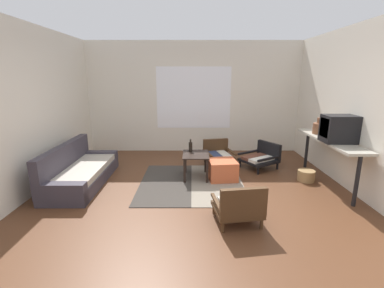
{
  "coord_description": "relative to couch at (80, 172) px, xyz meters",
  "views": [
    {
      "loc": [
        -0.04,
        -3.8,
        1.87
      ],
      "look_at": [
        -0.04,
        0.74,
        0.74
      ],
      "focal_mm": 25.46,
      "sensor_mm": 36.0,
      "label": 1
    }
  ],
  "objects": [
    {
      "name": "ground_plane",
      "position": [
        2.05,
        -0.78,
        -0.22
      ],
      "size": [
        7.8,
        7.8,
        0.0
      ],
      "primitive_type": "plane",
      "color": "#56331E"
    },
    {
      "name": "far_wall_with_window",
      "position": [
        2.05,
        2.28,
        1.13
      ],
      "size": [
        5.6,
        0.13,
        2.7
      ],
      "color": "silver",
      "rests_on": "ground"
    },
    {
      "name": "side_wall_right",
      "position": [
        4.71,
        -0.48,
        1.13
      ],
      "size": [
        0.12,
        6.6,
        2.7
      ],
      "primitive_type": "cube",
      "color": "silver",
      "rests_on": "ground"
    },
    {
      "name": "side_wall_left",
      "position": [
        -0.61,
        -0.48,
        1.13
      ],
      "size": [
        0.12,
        6.6,
        2.7
      ],
      "primitive_type": "cube",
      "color": "silver",
      "rests_on": "ground"
    },
    {
      "name": "area_rug",
      "position": [
        2.0,
        0.01,
        -0.21
      ],
      "size": [
        1.83,
        1.92,
        0.01
      ],
      "color": "#38332D",
      "rests_on": "ground"
    },
    {
      "name": "couch",
      "position": [
        0.0,
        0.0,
        0.0
      ],
      "size": [
        0.76,
        1.93,
        0.71
      ],
      "color": "#38333D",
      "rests_on": "ground"
    },
    {
      "name": "coffee_table",
      "position": [
        2.08,
        0.3,
        0.15
      ],
      "size": [
        0.48,
        0.62,
        0.46
      ],
      "color": "black",
      "rests_on": "ground"
    },
    {
      "name": "armchair_by_window",
      "position": [
        2.58,
        1.15,
        0.02
      ],
      "size": [
        0.7,
        0.72,
        0.51
      ],
      "color": "#472D19",
      "rests_on": "ground"
    },
    {
      "name": "armchair_striped_foreground",
      "position": [
        2.61,
        -1.38,
        0.03
      ],
      "size": [
        0.66,
        0.63,
        0.56
      ],
      "color": "#472D19",
      "rests_on": "ground"
    },
    {
      "name": "armchair_corner",
      "position": [
        3.46,
        0.87,
        0.02
      ],
      "size": [
        0.87,
        0.85,
        0.52
      ],
      "color": "black",
      "rests_on": "ground"
    },
    {
      "name": "ottoman_orange",
      "position": [
        2.57,
        0.2,
        -0.03
      ],
      "size": [
        0.55,
        0.55,
        0.36
      ],
      "primitive_type": "cube",
      "rotation": [
        0.0,
        0.0,
        0.11
      ],
      "color": "#BC5633",
      "rests_on": "ground"
    },
    {
      "name": "console_shelf",
      "position": [
        4.4,
        0.01,
        0.52
      ],
      "size": [
        0.42,
        1.9,
        0.82
      ],
      "color": "#B2AD9E",
      "rests_on": "ground"
    },
    {
      "name": "crt_television",
      "position": [
        4.4,
        -0.23,
        0.82
      ],
      "size": [
        0.5,
        0.37,
        0.44
      ],
      "color": "black",
      "rests_on": "console_shelf"
    },
    {
      "name": "clay_vase",
      "position": [
        4.4,
        0.43,
        0.72
      ],
      "size": [
        0.26,
        0.26,
        0.3
      ],
      "color": "brown",
      "rests_on": "console_shelf"
    },
    {
      "name": "glass_bottle",
      "position": [
        1.98,
        0.48,
        0.34
      ],
      "size": [
        0.07,
        0.07,
        0.24
      ],
      "color": "black",
      "rests_on": "coffee_table"
    },
    {
      "name": "wicker_basket",
      "position": [
        4.1,
        0.12,
        -0.12
      ],
      "size": [
        0.3,
        0.3,
        0.2
      ],
      "primitive_type": "cylinder",
      "color": "#9E7A4C",
      "rests_on": "ground"
    }
  ]
}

